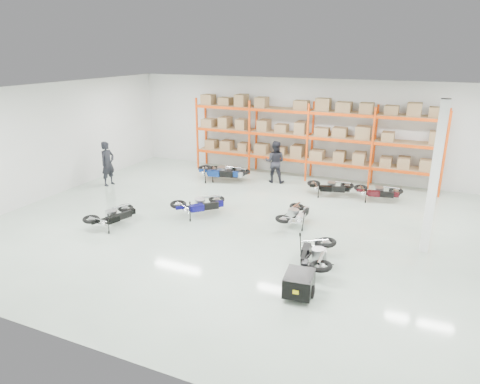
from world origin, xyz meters
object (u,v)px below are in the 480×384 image
at_px(moto_touring_right, 316,250).
at_px(person_left, 108,164).
at_px(moto_back_c, 330,184).
at_px(moto_back_a, 220,169).
at_px(moto_blue_centre, 199,201).
at_px(moto_silver_left, 296,211).
at_px(person_back, 275,162).
at_px(moto_black_far_left, 112,212).
at_px(moto_back_d, 378,189).
at_px(trailer, 299,283).
at_px(moto_back_b, 227,169).

xyz_separation_m(moto_touring_right, person_left, (-10.27, 3.70, 0.44)).
bearing_deg(moto_back_c, moto_back_a, 78.45).
relative_size(moto_blue_centre, moto_silver_left, 1.11).
bearing_deg(moto_silver_left, moto_back_a, -33.61).
relative_size(moto_blue_centre, person_back, 0.93).
distance_m(moto_silver_left, person_back, 4.96).
height_order(moto_silver_left, person_back, person_back).
relative_size(moto_touring_right, person_left, 0.90).
xyz_separation_m(person_left, person_back, (6.57, 3.37, -0.03)).
xyz_separation_m(moto_silver_left, moto_back_a, (-4.63, 3.50, 0.11)).
bearing_deg(moto_silver_left, moto_black_far_left, 28.68).
distance_m(moto_back_c, moto_back_d, 1.89).
bearing_deg(moto_back_d, moto_silver_left, 140.61).
xyz_separation_m(trailer, moto_back_b, (-5.76, 7.96, 0.19)).
xyz_separation_m(moto_blue_centre, trailer, (4.83, -3.73, -0.19)).
height_order(moto_back_a, moto_back_c, moto_back_a).
distance_m(moto_black_far_left, moto_back_a, 6.25).
height_order(trailer, moto_back_b, moto_back_b).
bearing_deg(moto_silver_left, moto_back_d, -118.59).
bearing_deg(moto_silver_left, moto_back_c, -93.23).
relative_size(moto_silver_left, moto_back_d, 0.97).
bearing_deg(moto_black_far_left, moto_back_a, -83.22).
distance_m(moto_black_far_left, trailer, 7.24).
bearing_deg(moto_touring_right, moto_back_b, 124.26).
xyz_separation_m(moto_back_c, person_back, (-2.72, 0.84, 0.45)).
bearing_deg(person_back, moto_back_a, 13.67).
distance_m(moto_blue_centre, moto_black_far_left, 3.05).
relative_size(moto_blue_centre, moto_black_far_left, 1.07).
relative_size(moto_black_far_left, moto_touring_right, 0.93).
relative_size(moto_black_far_left, moto_back_c, 1.00).
bearing_deg(moto_touring_right, moto_silver_left, 109.35).
relative_size(moto_back_b, moto_back_c, 1.08).
xyz_separation_m(moto_touring_right, moto_back_a, (-6.02, 6.21, 0.05)).
bearing_deg(moto_back_c, moto_back_d, -97.68).
xyz_separation_m(moto_back_c, person_left, (-9.29, -2.53, 0.48)).
xyz_separation_m(moto_back_a, moto_back_c, (5.04, 0.03, -0.09)).
distance_m(moto_black_far_left, person_back, 7.80).
relative_size(trailer, person_back, 0.76).
relative_size(moto_black_far_left, person_left, 0.84).
xyz_separation_m(moto_silver_left, person_left, (-8.87, 1.00, 0.50)).
xyz_separation_m(moto_blue_centre, person_left, (-5.43, 1.57, 0.44)).
height_order(moto_touring_right, moto_back_d, moto_touring_right).
bearing_deg(trailer, moto_back_c, 91.35).
distance_m(trailer, moto_back_b, 9.83).
relative_size(moto_back_b, person_left, 0.90).
xyz_separation_m(moto_back_a, person_left, (-4.24, -2.50, 0.39)).
relative_size(moto_silver_left, moto_touring_right, 0.89).
distance_m(moto_silver_left, moto_back_d, 4.33).
relative_size(moto_black_far_left, person_back, 0.86).
relative_size(moto_touring_right, moto_back_d, 1.09).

